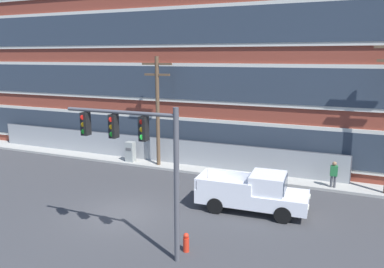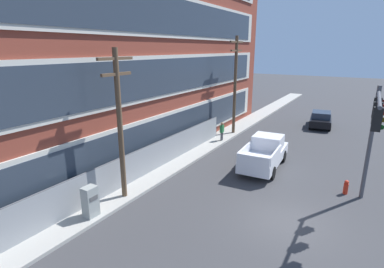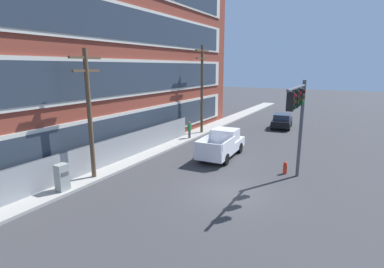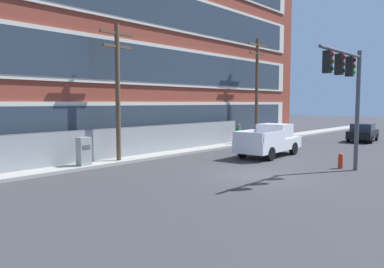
{
  "view_description": "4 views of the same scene",
  "coord_description": "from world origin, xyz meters",
  "px_view_note": "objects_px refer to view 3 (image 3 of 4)",
  "views": [
    {
      "loc": [
        9.8,
        -14.43,
        7.56
      ],
      "look_at": [
        2.5,
        2.88,
        3.63
      ],
      "focal_mm": 35.0,
      "sensor_mm": 36.0,
      "label": 1
    },
    {
      "loc": [
        -12.34,
        -2.43,
        7.49
      ],
      "look_at": [
        0.82,
        5.37,
        3.11
      ],
      "focal_mm": 28.0,
      "sensor_mm": 36.0,
      "label": 2
    },
    {
      "loc": [
        -14.05,
        -5.49,
        6.58
      ],
      "look_at": [
        2.17,
        3.36,
        2.4
      ],
      "focal_mm": 28.0,
      "sensor_mm": 36.0,
      "label": 3
    },
    {
      "loc": [
        -14.71,
        -8.88,
        3.33
      ],
      "look_at": [
        0.58,
        4.64,
        1.61
      ],
      "focal_mm": 35.0,
      "sensor_mm": 36.0,
      "label": 4
    }
  ],
  "objects_px": {
    "traffic_signal_mast": "(298,111)",
    "utility_pole_midblock": "(202,86)",
    "electrical_cabinet": "(62,179)",
    "fire_hydrant": "(285,168)",
    "pedestrian_near_cabinet": "(189,129)",
    "pickup_truck_white": "(222,144)",
    "sedan_black": "(282,121)",
    "utility_pole_near_corner": "(89,110)"
  },
  "relations": [
    {
      "from": "pickup_truck_white",
      "to": "sedan_black",
      "type": "height_order",
      "value": "pickup_truck_white"
    },
    {
      "from": "utility_pole_midblock",
      "to": "electrical_cabinet",
      "type": "relative_size",
      "value": 5.37
    },
    {
      "from": "electrical_cabinet",
      "to": "utility_pole_midblock",
      "type": "bearing_deg",
      "value": 0.06
    },
    {
      "from": "traffic_signal_mast",
      "to": "utility_pole_midblock",
      "type": "distance_m",
      "value": 14.02
    },
    {
      "from": "pickup_truck_white",
      "to": "utility_pole_near_corner",
      "type": "distance_m",
      "value": 9.85
    },
    {
      "from": "utility_pole_midblock",
      "to": "electrical_cabinet",
      "type": "height_order",
      "value": "utility_pole_midblock"
    },
    {
      "from": "fire_hydrant",
      "to": "utility_pole_midblock",
      "type": "bearing_deg",
      "value": 51.65
    },
    {
      "from": "traffic_signal_mast",
      "to": "fire_hydrant",
      "type": "distance_m",
      "value": 4.22
    },
    {
      "from": "pickup_truck_white",
      "to": "pedestrian_near_cabinet",
      "type": "distance_m",
      "value": 5.84
    },
    {
      "from": "traffic_signal_mast",
      "to": "electrical_cabinet",
      "type": "relative_size",
      "value": 3.66
    },
    {
      "from": "pedestrian_near_cabinet",
      "to": "traffic_signal_mast",
      "type": "bearing_deg",
      "value": -122.18
    },
    {
      "from": "fire_hydrant",
      "to": "pedestrian_near_cabinet",
      "type": "bearing_deg",
      "value": 62.64
    },
    {
      "from": "utility_pole_midblock",
      "to": "electrical_cabinet",
      "type": "distance_m",
      "value": 16.82
    },
    {
      "from": "electrical_cabinet",
      "to": "pedestrian_near_cabinet",
      "type": "xyz_separation_m",
      "value": [
        13.61,
        -0.11,
        0.18
      ]
    },
    {
      "from": "pickup_truck_white",
      "to": "electrical_cabinet",
      "type": "bearing_deg",
      "value": 154.61
    },
    {
      "from": "sedan_black",
      "to": "pedestrian_near_cabinet",
      "type": "bearing_deg",
      "value": 146.78
    },
    {
      "from": "sedan_black",
      "to": "pedestrian_near_cabinet",
      "type": "distance_m",
      "value": 11.41
    },
    {
      "from": "pickup_truck_white",
      "to": "pedestrian_near_cabinet",
      "type": "height_order",
      "value": "pickup_truck_white"
    },
    {
      "from": "utility_pole_near_corner",
      "to": "fire_hydrant",
      "type": "distance_m",
      "value": 12.3
    },
    {
      "from": "sedan_black",
      "to": "fire_hydrant",
      "type": "bearing_deg",
      "value": -166.91
    },
    {
      "from": "pickup_truck_white",
      "to": "utility_pole_near_corner",
      "type": "xyz_separation_m",
      "value": [
        -7.92,
        4.88,
        3.23
      ]
    },
    {
      "from": "sedan_black",
      "to": "traffic_signal_mast",
      "type": "bearing_deg",
      "value": -165.6
    },
    {
      "from": "traffic_signal_mast",
      "to": "utility_pole_midblock",
      "type": "bearing_deg",
      "value": 48.58
    },
    {
      "from": "traffic_signal_mast",
      "to": "pedestrian_near_cabinet",
      "type": "xyz_separation_m",
      "value": [
        6.53,
        10.38,
        -3.26
      ]
    },
    {
      "from": "pickup_truck_white",
      "to": "electrical_cabinet",
      "type": "relative_size",
      "value": 3.47
    },
    {
      "from": "pedestrian_near_cabinet",
      "to": "utility_pole_midblock",
      "type": "bearing_deg",
      "value": 2.72
    },
    {
      "from": "utility_pole_midblock",
      "to": "fire_hydrant",
      "type": "height_order",
      "value": "utility_pole_midblock"
    },
    {
      "from": "pickup_truck_white",
      "to": "electrical_cabinet",
      "type": "xyz_separation_m",
      "value": [
        -10.15,
        4.82,
        -0.15
      ]
    },
    {
      "from": "traffic_signal_mast",
      "to": "electrical_cabinet",
      "type": "distance_m",
      "value": 13.11
    },
    {
      "from": "traffic_signal_mast",
      "to": "fire_hydrant",
      "type": "bearing_deg",
      "value": 25.87
    },
    {
      "from": "fire_hydrant",
      "to": "pickup_truck_white",
      "type": "bearing_deg",
      "value": 72.83
    },
    {
      "from": "pedestrian_near_cabinet",
      "to": "utility_pole_near_corner",
      "type": "bearing_deg",
      "value": 179.13
    },
    {
      "from": "pedestrian_near_cabinet",
      "to": "fire_hydrant",
      "type": "bearing_deg",
      "value": -117.36
    },
    {
      "from": "sedan_black",
      "to": "utility_pole_near_corner",
      "type": "relative_size",
      "value": 0.59
    },
    {
      "from": "traffic_signal_mast",
      "to": "utility_pole_midblock",
      "type": "xyz_separation_m",
      "value": [
        9.27,
        10.51,
        0.52
      ]
    },
    {
      "from": "traffic_signal_mast",
      "to": "pickup_truck_white",
      "type": "xyz_separation_m",
      "value": [
        3.07,
        5.67,
        -3.29
      ]
    },
    {
      "from": "electrical_cabinet",
      "to": "fire_hydrant",
      "type": "height_order",
      "value": "electrical_cabinet"
    },
    {
      "from": "electrical_cabinet",
      "to": "sedan_black",
      "type": "bearing_deg",
      "value": -15.36
    },
    {
      "from": "sedan_black",
      "to": "electrical_cabinet",
      "type": "xyz_separation_m",
      "value": [
        -23.16,
        6.36,
        -0.0
      ]
    },
    {
      "from": "utility_pole_midblock",
      "to": "fire_hydrant",
      "type": "distance_m",
      "value": 13.18
    },
    {
      "from": "utility_pole_near_corner",
      "to": "pickup_truck_white",
      "type": "bearing_deg",
      "value": -31.61
    },
    {
      "from": "pickup_truck_white",
      "to": "sedan_black",
      "type": "xyz_separation_m",
      "value": [
        13.0,
        -1.55,
        -0.14
      ]
    }
  ]
}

